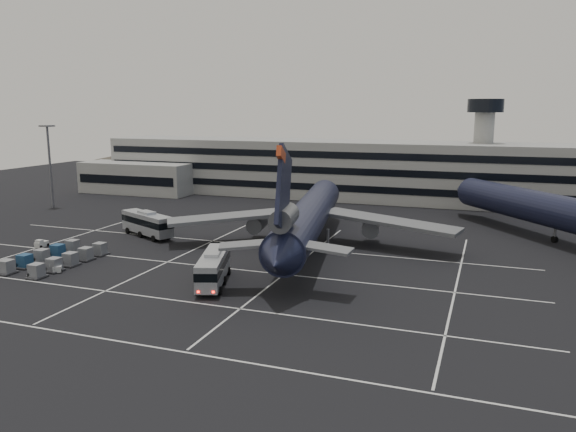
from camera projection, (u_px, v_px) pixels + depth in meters
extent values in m
plane|color=black|center=(190.00, 274.00, 75.39)|extent=(260.00, 260.00, 0.00)
cube|color=silver|center=(77.00, 334.00, 55.08)|extent=(90.00, 0.25, 0.01)
cube|color=silver|center=(147.00, 297.00, 66.16)|extent=(90.00, 0.25, 0.01)
cube|color=silver|center=(204.00, 266.00, 79.08)|extent=(90.00, 0.25, 0.01)
cube|color=silver|center=(245.00, 244.00, 91.99)|extent=(90.00, 0.25, 0.01)
cube|color=silver|center=(46.00, 245.00, 91.01)|extent=(0.25, 55.00, 0.01)
cube|color=silver|center=(175.00, 259.00, 82.94)|extent=(0.25, 55.00, 0.01)
cube|color=silver|center=(289.00, 270.00, 76.89)|extent=(0.25, 55.00, 0.01)
cube|color=silver|center=(456.00, 288.00, 69.49)|extent=(0.25, 55.00, 0.01)
cube|color=gray|center=(334.00, 169.00, 140.51)|extent=(120.00, 18.00, 14.00)
cube|color=black|center=(323.00, 187.00, 132.82)|extent=(118.00, 0.20, 1.60)
cube|color=black|center=(324.00, 171.00, 132.06)|extent=(118.00, 0.20, 1.60)
cube|color=black|center=(324.00, 155.00, 131.37)|extent=(118.00, 0.20, 1.60)
cube|color=gray|center=(137.00, 178.00, 146.82)|extent=(30.00, 10.00, 8.00)
cylinder|color=gray|center=(482.00, 156.00, 129.83)|extent=(4.40, 4.40, 22.00)
cylinder|color=black|center=(486.00, 106.00, 127.67)|extent=(8.00, 8.00, 3.00)
ellipsoid|color=#38332B|center=(263.00, 181.00, 254.41)|extent=(196.00, 140.00, 32.00)
ellipsoid|color=#38332B|center=(471.00, 198.00, 224.70)|extent=(252.00, 180.00, 44.00)
cylinder|color=slate|center=(50.00, 167.00, 124.49)|extent=(0.50, 0.50, 18.00)
cube|color=slate|center=(47.00, 126.00, 122.78)|extent=(2.40, 2.40, 0.35)
cylinder|color=black|center=(309.00, 216.00, 88.03)|extent=(14.18, 48.22, 5.60)
cone|color=black|center=(326.00, 192.00, 113.40)|extent=(6.32, 5.44, 5.60)
cone|color=black|center=(278.00, 261.00, 62.37)|extent=(5.86, 5.83, 5.04)
cube|color=black|center=(283.00, 190.00, 64.37)|extent=(2.20, 9.41, 10.97)
cube|color=#B43918|center=(281.00, 155.00, 62.12)|extent=(1.12, 3.28, 2.24)
cylinder|color=#595B60|center=(284.00, 218.00, 65.47)|extent=(3.74, 6.39, 2.70)
cube|color=slate|center=(251.00, 244.00, 67.30)|extent=(8.16, 5.82, 0.87)
cube|color=slate|center=(320.00, 247.00, 65.92)|extent=(7.59, 3.41, 0.87)
cube|color=slate|center=(235.00, 216.00, 92.17)|extent=(21.52, 16.44, 1.75)
cylinder|color=#595B60|center=(257.00, 224.00, 94.90)|extent=(3.65, 5.90, 2.70)
cube|color=slate|center=(390.00, 221.00, 88.07)|extent=(22.66, 9.81, 1.75)
cylinder|color=#595B60|center=(371.00, 227.00, 91.78)|extent=(3.65, 5.90, 2.70)
cylinder|color=slate|center=(320.00, 217.00, 103.47)|extent=(0.44, 0.44, 3.00)
cylinder|color=black|center=(320.00, 226.00, 103.78)|extent=(0.69, 1.17, 1.10)
cylinder|color=slate|center=(287.00, 237.00, 87.18)|extent=(0.44, 0.44, 3.00)
cylinder|color=black|center=(287.00, 247.00, 87.49)|extent=(0.69, 1.17, 1.10)
cylinder|color=slate|center=(328.00, 239.00, 86.13)|extent=(0.44, 0.44, 3.00)
cylinder|color=black|center=(328.00, 249.00, 86.44)|extent=(0.69, 1.17, 1.10)
cylinder|color=black|center=(557.00, 212.00, 91.84)|extent=(33.35, 41.71, 5.60)
cone|color=black|center=(463.00, 190.00, 116.45)|extent=(7.18, 6.96, 5.60)
cylinder|color=slate|center=(555.00, 230.00, 92.40)|extent=(0.44, 0.44, 3.00)
cylinder|color=black|center=(554.00, 239.00, 92.71)|extent=(1.06, 1.18, 1.10)
cube|color=#989BA0|center=(213.00, 267.00, 70.47)|extent=(6.40, 12.20, 3.26)
cube|color=black|center=(213.00, 264.00, 70.39)|extent=(6.48, 12.27, 1.03)
cube|color=#989BA0|center=(213.00, 253.00, 70.12)|extent=(2.69, 3.65, 0.38)
cylinder|color=black|center=(197.00, 291.00, 66.71)|extent=(0.66, 1.10, 1.04)
cylinder|color=black|center=(220.00, 291.00, 66.65)|extent=(0.66, 1.10, 1.04)
cylinder|color=black|center=(203.00, 280.00, 70.82)|extent=(0.66, 1.10, 1.04)
cylinder|color=black|center=(224.00, 280.00, 70.76)|extent=(0.66, 1.10, 1.04)
cylinder|color=black|center=(208.00, 271.00, 74.93)|extent=(0.66, 1.10, 1.04)
cylinder|color=black|center=(229.00, 271.00, 74.87)|extent=(0.66, 1.10, 1.04)
cube|color=#FF0C05|center=(198.00, 292.00, 64.83)|extent=(0.29, 0.17, 0.24)
cube|color=#FF0C05|center=(213.00, 292.00, 64.79)|extent=(0.29, 0.17, 0.24)
cube|color=#989BA0|center=(147.00, 223.00, 97.00)|extent=(12.47, 8.04, 3.41)
cube|color=black|center=(147.00, 221.00, 96.93)|extent=(12.55, 8.12, 1.08)
cube|color=#989BA0|center=(147.00, 212.00, 96.64)|extent=(3.86, 3.13, 0.40)
cylinder|color=black|center=(154.00, 239.00, 93.28)|extent=(1.14, 0.81, 1.09)
cylinder|color=black|center=(168.00, 236.00, 95.21)|extent=(1.14, 0.81, 1.09)
cylinder|color=black|center=(140.00, 235.00, 96.37)|extent=(1.14, 0.81, 1.09)
cylinder|color=black|center=(155.00, 232.00, 98.31)|extent=(1.14, 0.81, 1.09)
cylinder|color=black|center=(128.00, 231.00, 99.47)|extent=(1.14, 0.81, 1.09)
cylinder|color=black|center=(142.00, 228.00, 101.40)|extent=(1.14, 0.81, 1.09)
cube|color=#BCBBB7|center=(42.00, 244.00, 89.67)|extent=(1.18, 2.09, 0.84)
cube|color=#BCBBB7|center=(39.00, 241.00, 89.14)|extent=(1.05, 0.87, 0.47)
cylinder|color=black|center=(36.00, 246.00, 89.22)|extent=(0.22, 0.53, 0.52)
cylinder|color=black|center=(41.00, 247.00, 88.85)|extent=(0.22, 0.53, 0.52)
cylinder|color=black|center=(43.00, 244.00, 90.58)|extent=(0.22, 0.53, 0.52)
cylinder|color=black|center=(48.00, 245.00, 90.21)|extent=(0.22, 0.53, 0.52)
cube|color=#BCBBB7|center=(58.00, 268.00, 76.23)|extent=(2.10, 2.30, 0.83)
cube|color=#BCBBB7|center=(57.00, 265.00, 75.69)|extent=(1.31, 1.27, 0.46)
cylinder|color=black|center=(53.00, 272.00, 75.44)|extent=(0.47, 0.54, 0.52)
cylinder|color=black|center=(61.00, 271.00, 75.72)|extent=(0.47, 0.54, 0.52)
cylinder|color=black|center=(54.00, 269.00, 76.84)|extent=(0.47, 0.54, 0.52)
cylinder|color=black|center=(62.00, 268.00, 77.12)|extent=(0.47, 0.54, 0.52)
cube|color=#2D2D30|center=(7.00, 273.00, 75.24)|extent=(2.01, 2.32, 0.19)
cylinder|color=black|center=(7.00, 273.00, 75.26)|extent=(0.10, 0.21, 0.21)
cube|color=gray|center=(6.00, 266.00, 75.07)|extent=(1.64, 1.64, 1.66)
cube|color=#2D2D30|center=(37.00, 277.00, 73.41)|extent=(2.01, 2.32, 0.19)
cylinder|color=black|center=(37.00, 277.00, 73.42)|extent=(0.10, 0.21, 0.21)
cube|color=gray|center=(36.00, 270.00, 73.24)|extent=(1.64, 1.64, 1.66)
cube|color=#2D2D30|center=(25.00, 267.00, 78.10)|extent=(2.01, 2.32, 0.19)
cylinder|color=black|center=(25.00, 267.00, 78.11)|extent=(0.10, 0.21, 0.21)
cube|color=navy|center=(25.00, 260.00, 77.92)|extent=(1.64, 1.64, 1.66)
cube|color=#2D2D30|center=(55.00, 271.00, 76.27)|extent=(2.01, 2.32, 0.19)
cylinder|color=black|center=(55.00, 271.00, 76.28)|extent=(0.10, 0.21, 0.21)
cube|color=gray|center=(54.00, 264.00, 76.09)|extent=(1.64, 1.64, 1.66)
cube|color=#2D2D30|center=(42.00, 261.00, 80.95)|extent=(2.01, 2.32, 0.19)
cylinder|color=black|center=(42.00, 262.00, 80.96)|extent=(0.10, 0.21, 0.21)
cube|color=gray|center=(42.00, 255.00, 80.78)|extent=(1.64, 1.64, 1.66)
cube|color=#2D2D30|center=(71.00, 265.00, 79.12)|extent=(2.01, 2.32, 0.19)
cylinder|color=black|center=(71.00, 265.00, 79.13)|extent=(0.10, 0.21, 0.21)
cube|color=gray|center=(70.00, 258.00, 78.94)|extent=(1.64, 1.64, 1.66)
cube|color=#2D2D30|center=(58.00, 256.00, 83.80)|extent=(2.01, 2.32, 0.19)
cylinder|color=black|center=(58.00, 256.00, 83.81)|extent=(0.10, 0.21, 0.21)
cube|color=navy|center=(58.00, 250.00, 83.63)|extent=(1.64, 1.64, 1.66)
cube|color=#2D2D30|center=(86.00, 259.00, 81.97)|extent=(2.01, 2.32, 0.19)
cylinder|color=black|center=(86.00, 260.00, 81.98)|extent=(0.10, 0.21, 0.21)
cube|color=gray|center=(86.00, 253.00, 81.80)|extent=(1.64, 1.64, 1.66)
cube|color=#2D2D30|center=(73.00, 251.00, 86.66)|extent=(2.01, 2.32, 0.19)
cylinder|color=black|center=(73.00, 252.00, 86.67)|extent=(0.10, 0.21, 0.21)
cube|color=gray|center=(73.00, 245.00, 86.48)|extent=(1.64, 1.64, 1.66)
cube|color=#2D2D30|center=(100.00, 254.00, 84.82)|extent=(2.01, 2.32, 0.19)
cylinder|color=black|center=(100.00, 255.00, 84.84)|extent=(0.10, 0.21, 0.21)
cube|color=gray|center=(100.00, 248.00, 84.65)|extent=(1.64, 1.64, 1.66)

